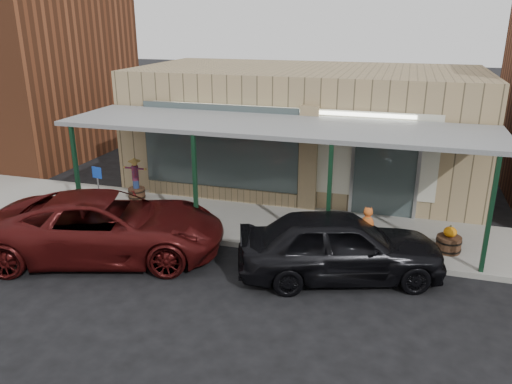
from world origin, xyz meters
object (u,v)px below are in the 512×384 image
(barrel_scarecrow, at_px, (136,185))
(barrel_pumpkin, at_px, (449,242))
(handicap_sign, at_px, (98,186))
(parked_sedan, at_px, (340,245))
(car_maroon, at_px, (107,226))

(barrel_scarecrow, relative_size, barrel_pumpkin, 1.92)
(barrel_pumpkin, xyz_separation_m, handicap_sign, (-9.81, -0.66, 0.79))
(parked_sedan, bearing_deg, car_maroon, 76.98)
(barrel_pumpkin, relative_size, car_maroon, 0.12)
(handicap_sign, bearing_deg, barrel_pumpkin, 13.20)
(handicap_sign, distance_m, parked_sedan, 7.36)
(barrel_scarecrow, distance_m, handicap_sign, 2.03)
(parked_sedan, height_order, car_maroon, car_maroon)
(barrel_pumpkin, bearing_deg, parked_sedan, -144.01)
(barrel_pumpkin, height_order, parked_sedan, parked_sedan)
(barrel_scarecrow, height_order, handicap_sign, handicap_sign)
(barrel_pumpkin, distance_m, car_maroon, 8.78)
(barrel_scarecrow, xyz_separation_m, barrel_pumpkin, (9.72, -1.29, -0.21))
(barrel_scarecrow, distance_m, parked_sedan, 7.82)
(parked_sedan, bearing_deg, barrel_pumpkin, -72.57)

